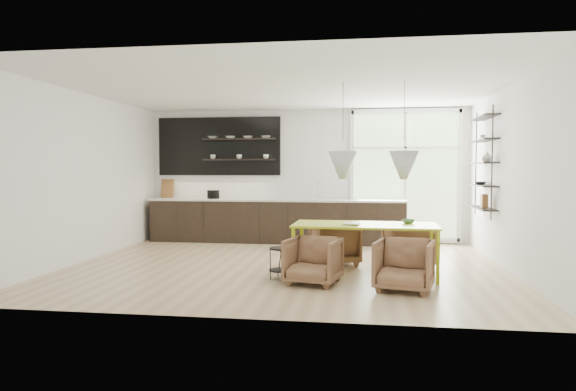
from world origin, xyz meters
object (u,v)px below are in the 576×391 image
object	(u,v)px
wire_stool	(281,259)
dining_table	(365,227)
armchair_front_right	(404,265)
armchair_back_right	(408,246)
armchair_front_left	(313,261)
armchair_back_left	(335,244)

from	to	relation	value
wire_stool	dining_table	bearing A→B (deg)	18.95
dining_table	armchair_front_right	xyz separation A→B (m)	(0.51, -0.91, -0.38)
armchair_back_right	armchair_front_left	distance (m)	2.05
dining_table	armchair_back_left	bearing A→B (deg)	121.86
armchair_front_right	wire_stool	bearing A→B (deg)	176.54
dining_table	wire_stool	world-z (taller)	dining_table
dining_table	armchair_front_left	size ratio (longest dim) A/B	3.01
dining_table	armchair_front_right	world-z (taller)	dining_table
armchair_back_right	wire_stool	distance (m)	2.26
armchair_back_right	armchair_front_right	distance (m)	1.72
armchair_back_left	wire_stool	bearing A→B (deg)	41.13
dining_table	armchair_back_left	distance (m)	1.04
dining_table	armchair_back_left	size ratio (longest dim) A/B	2.92
armchair_back_left	wire_stool	xyz separation A→B (m)	(-0.72, -1.24, -0.04)
armchair_front_left	armchair_front_right	size ratio (longest dim) A/B	0.96
armchair_back_left	armchair_front_left	size ratio (longest dim) A/B	1.03
armchair_front_left	armchair_front_right	distance (m)	1.24
armchair_front_left	armchair_front_right	world-z (taller)	armchair_front_right
armchair_front_left	wire_stool	bearing A→B (deg)	163.67
dining_table	wire_stool	bearing A→B (deg)	-159.47
dining_table	wire_stool	distance (m)	1.34
armchair_back_right	armchair_back_left	bearing A→B (deg)	-13.40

